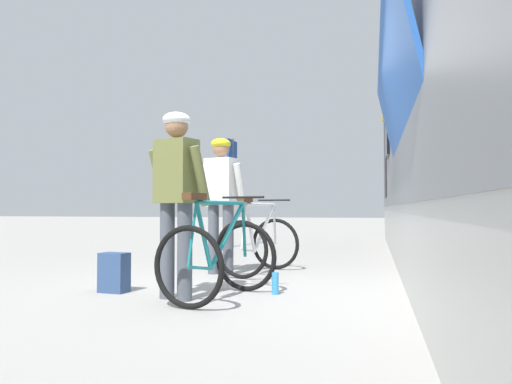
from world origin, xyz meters
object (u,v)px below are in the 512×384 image
(water_bottle_near_the_bikes, at_px, (275,283))
(platform_sign_post, at_px, (232,174))
(bicycle_far_white, at_px, (259,243))
(water_bottle_by_the_backpack, at_px, (105,280))
(bicycle_near_teal, at_px, (219,256))
(cyclist_far_in_white, at_px, (221,193))
(cyclist_near_in_olive, at_px, (176,187))
(backpack_on_platform, at_px, (114,272))

(water_bottle_near_the_bikes, distance_m, platform_sign_post, 6.29)
(bicycle_far_white, relative_size, water_bottle_near_the_bikes, 5.50)
(water_bottle_by_the_backpack, bearing_deg, platform_sign_post, 93.14)
(bicycle_near_teal, xyz_separation_m, bicycle_far_white, (-0.04, 1.85, 0.00))
(water_bottle_near_the_bikes, bearing_deg, bicycle_far_white, 108.82)
(water_bottle_by_the_backpack, bearing_deg, bicycle_near_teal, -10.22)
(cyclist_far_in_white, relative_size, platform_sign_post, 0.73)
(cyclist_near_in_olive, bearing_deg, water_bottle_by_the_backpack, 160.72)
(cyclist_far_in_white, height_order, water_bottle_near_the_bikes, cyclist_far_in_white)
(platform_sign_post, bearing_deg, backpack_on_platform, -85.32)
(water_bottle_by_the_backpack, distance_m, platform_sign_post, 6.08)
(bicycle_near_teal, height_order, bicycle_far_white, same)
(cyclist_far_in_white, height_order, bicycle_far_white, cyclist_far_in_white)
(cyclist_far_in_white, xyz_separation_m, platform_sign_post, (-1.13, 4.43, 0.57))
(bicycle_far_white, distance_m, water_bottle_by_the_backpack, 2.08)
(cyclist_near_in_olive, relative_size, water_bottle_by_the_backpack, 8.24)
(cyclist_far_in_white, distance_m, platform_sign_post, 4.61)
(cyclist_far_in_white, bearing_deg, water_bottle_near_the_bikes, -53.18)
(bicycle_near_teal, bearing_deg, cyclist_far_in_white, 106.91)
(cyclist_far_in_white, relative_size, water_bottle_by_the_backpack, 8.24)
(cyclist_far_in_white, relative_size, bicycle_far_white, 1.47)
(cyclist_near_in_olive, height_order, backpack_on_platform, cyclist_near_in_olive)
(cyclist_near_in_olive, xyz_separation_m, water_bottle_near_the_bikes, (0.86, 0.47, -0.95))
(water_bottle_near_the_bikes, bearing_deg, cyclist_near_in_olive, -151.08)
(backpack_on_platform, bearing_deg, cyclist_far_in_white, 74.33)
(bicycle_near_teal, relative_size, bicycle_far_white, 1.01)
(backpack_on_platform, distance_m, water_bottle_near_the_bikes, 1.64)
(water_bottle_near_the_bikes, height_order, platform_sign_post, platform_sign_post)
(cyclist_far_in_white, height_order, backpack_on_platform, cyclist_far_in_white)
(cyclist_near_in_olive, distance_m, cyclist_far_in_white, 1.77)
(bicycle_far_white, bearing_deg, backpack_on_platform, -123.12)
(bicycle_near_teal, height_order, water_bottle_near_the_bikes, bicycle_near_teal)
(platform_sign_post, bearing_deg, bicycle_far_white, -69.35)
(water_bottle_near_the_bikes, xyz_separation_m, water_bottle_by_the_backpack, (-1.78, -0.15, -0.00))
(backpack_on_platform, bearing_deg, bicycle_far_white, 63.75)
(backpack_on_platform, xyz_separation_m, water_bottle_near_the_bikes, (1.62, 0.26, -0.09))
(bicycle_near_teal, relative_size, platform_sign_post, 0.50)
(cyclist_far_in_white, xyz_separation_m, bicycle_near_teal, (0.51, -1.68, -0.65))
(bicycle_near_teal, xyz_separation_m, platform_sign_post, (-1.65, 6.12, 1.22))
(cyclist_far_in_white, distance_m, bicycle_far_white, 0.82)
(bicycle_near_teal, relative_size, water_bottle_by_the_backpack, 5.65)
(bicycle_far_white, xyz_separation_m, platform_sign_post, (-1.61, 4.27, 1.22))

